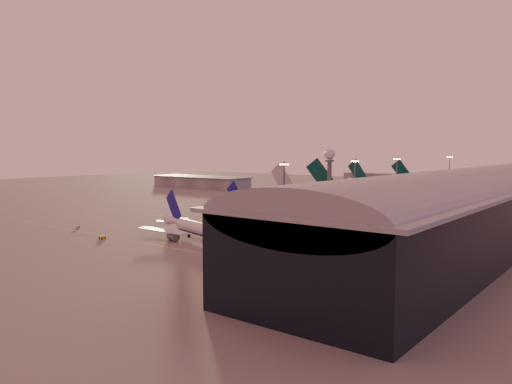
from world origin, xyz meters
The scene contains 26 objects.
ground centered at (0.00, 0.00, 0.00)m, with size 700.00×700.00×0.00m, color #565353.
taxiway_markings centered at (30.00, 56.00, 0.01)m, with size 180.00×185.25×0.02m.
hangar centered at (-120.00, 140.00, 4.32)m, with size 82.00×27.00×8.50m.
radar_tower centered at (5.00, 120.00, 20.95)m, with size 6.40×6.40×31.10m.
mast_a centered at (58.00, 0.00, 13.74)m, with size 3.60×0.56×25.00m.
mast_b centered at (55.00, 55.00, 13.74)m, with size 3.60×0.56×25.00m.
mast_c centered at (50.00, 110.00, 13.74)m, with size 3.60×0.56×25.00m.
mast_d centered at (48.00, 200.00, 13.74)m, with size 3.60×0.56×25.00m.
distant_horizon centered at (2.62, 325.14, 3.89)m, with size 165.00×37.50×9.00m.
narrowbody_near centered at (35.98, -19.55, 3.05)m, with size 37.73×29.71×15.06m.
narrowbody_mid centered at (27.05, 26.83, 3.10)m, with size 39.20×31.16×15.32m.
widebody_white centered at (20.49, 81.84, 3.87)m, with size 63.36×50.48×22.34m.
greentail_a centered at (17.94, 134.16, 4.24)m, with size 64.72×51.62×23.99m.
greentail_b centered at (14.71, 177.06, 4.00)m, with size 61.89×49.55×22.67m.
greentail_c centered at (27.65, 226.43, 3.84)m, with size 59.94×48.36×21.76m.
greentail_d centered at (12.13, 258.96, 3.41)m, with size 52.45×41.92×19.31m.
gsv_truck_a centered at (-11.95, -31.59, 1.14)m, with size 5.60×4.91×2.23m.
gsv_tug_near centered at (14.17, -39.41, 0.54)m, with size 2.40×3.79×1.05m.
gsv_catering_a centered at (61.26, -16.08, 2.30)m, with size 6.11×4.78×4.60m.
gsv_tug_mid centered at (-0.62, 1.44, 0.56)m, with size 4.01×4.47×1.10m.
gsv_truck_b centered at (46.77, 36.86, 1.15)m, with size 5.90×3.33×2.25m.
gsv_truck_c centered at (-12.35, 57.23, 1.03)m, with size 5.30×3.47×2.02m.
gsv_catering_b centered at (73.36, 63.42, 1.89)m, with size 5.04×3.52×3.79m.
gsv_tug_far centered at (25.57, 94.15, 0.50)m, with size 3.66×3.96×0.97m.
gsv_truck_d centered at (-31.33, 120.58, 1.10)m, with size 3.58×5.67×2.16m.
gsv_tug_hangar centered at (43.80, 159.54, 0.58)m, with size 3.94×2.39×1.12m.
Camera 1 is at (152.18, -132.56, 28.88)m, focal length 35.00 mm.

